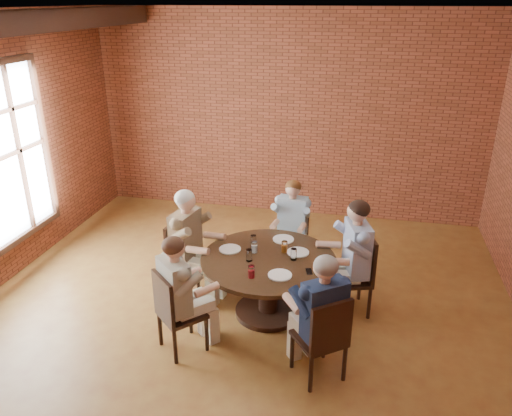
% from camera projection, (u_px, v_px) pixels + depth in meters
% --- Properties ---
extents(floor, '(7.00, 7.00, 0.00)m').
position_uv_depth(floor, '(235.00, 326.00, 5.78)').
color(floor, olive).
rests_on(floor, ground).
extents(ceiling, '(7.00, 7.00, 0.00)m').
position_uv_depth(ceiling, '(229.00, 11.00, 4.45)').
color(ceiling, silver).
rests_on(ceiling, wall_back).
extents(wall_back, '(7.00, 0.00, 7.00)m').
position_uv_depth(wall_back, '(287.00, 116.00, 8.26)').
color(wall_back, brown).
rests_on(wall_back, ground).
extents(dining_table, '(1.57, 1.57, 0.75)m').
position_uv_depth(dining_table, '(268.00, 275.00, 5.81)').
color(dining_table, black).
rests_on(dining_table, floor).
extents(chair_a, '(0.59, 0.59, 0.99)m').
position_uv_depth(chair_a, '(358.00, 271.00, 5.90)').
color(chair_a, black).
rests_on(chair_a, floor).
extents(diner_a, '(0.86, 0.77, 1.42)m').
position_uv_depth(diner_a, '(351.00, 258.00, 5.82)').
color(diner_a, '#3F60A4').
rests_on(diner_a, floor).
extents(chair_b, '(0.44, 0.44, 0.91)m').
position_uv_depth(chair_b, '(292.00, 234.00, 6.90)').
color(chair_b, black).
rests_on(chair_b, floor).
extents(diner_b, '(0.55, 0.66, 1.29)m').
position_uv_depth(diner_b, '(291.00, 227.00, 6.77)').
color(diner_b, '#8CA3B3').
rests_on(diner_b, floor).
extents(chair_c, '(0.55, 0.55, 0.98)m').
position_uv_depth(chair_c, '(185.00, 256.00, 6.23)').
color(chair_c, black).
rests_on(chair_c, floor).
extents(diner_c, '(0.81, 0.70, 1.41)m').
position_uv_depth(diner_c, '(191.00, 245.00, 6.13)').
color(diner_c, brown).
rests_on(diner_c, floor).
extents(chair_d, '(0.61, 0.61, 0.94)m').
position_uv_depth(chair_d, '(174.00, 310.00, 5.19)').
color(chair_d, black).
rests_on(chair_d, floor).
extents(diner_d, '(0.84, 0.84, 1.34)m').
position_uv_depth(diner_d, '(181.00, 295.00, 5.17)').
color(diner_d, '#CBAAA0').
rests_on(diner_d, floor).
extents(chair_e, '(0.61, 0.61, 0.95)m').
position_uv_depth(chair_e, '(324.00, 337.00, 4.78)').
color(chair_e, black).
rests_on(chair_e, floor).
extents(diner_e, '(0.84, 0.86, 1.36)m').
position_uv_depth(diner_e, '(320.00, 317.00, 4.79)').
color(diner_e, '#192646').
rests_on(diner_e, floor).
extents(plate_a, '(0.26, 0.26, 0.01)m').
position_uv_depth(plate_a, '(298.00, 252.00, 5.85)').
color(plate_a, white).
rests_on(plate_a, dining_table).
extents(plate_b, '(0.26, 0.26, 0.01)m').
position_uv_depth(plate_b, '(283.00, 239.00, 6.16)').
color(plate_b, white).
rests_on(plate_b, dining_table).
extents(plate_c, '(0.26, 0.26, 0.01)m').
position_uv_depth(plate_c, '(230.00, 249.00, 5.92)').
color(plate_c, white).
rests_on(plate_c, dining_table).
extents(plate_d, '(0.26, 0.26, 0.01)m').
position_uv_depth(plate_d, '(280.00, 275.00, 5.37)').
color(plate_d, white).
rests_on(plate_d, dining_table).
extents(glass_a, '(0.07, 0.07, 0.14)m').
position_uv_depth(glass_a, '(294.00, 254.00, 5.67)').
color(glass_a, white).
rests_on(glass_a, dining_table).
extents(glass_b, '(0.07, 0.07, 0.14)m').
position_uv_depth(glass_b, '(284.00, 247.00, 5.84)').
color(glass_b, white).
rests_on(glass_b, dining_table).
extents(glass_c, '(0.07, 0.07, 0.14)m').
position_uv_depth(glass_c, '(253.00, 241.00, 5.98)').
color(glass_c, white).
rests_on(glass_c, dining_table).
extents(glass_d, '(0.07, 0.07, 0.14)m').
position_uv_depth(glass_d, '(254.00, 247.00, 5.83)').
color(glass_d, white).
rests_on(glass_d, dining_table).
extents(glass_e, '(0.07, 0.07, 0.14)m').
position_uv_depth(glass_e, '(249.00, 255.00, 5.64)').
color(glass_e, white).
rests_on(glass_e, dining_table).
extents(glass_f, '(0.07, 0.07, 0.14)m').
position_uv_depth(glass_f, '(251.00, 272.00, 5.31)').
color(glass_f, white).
rests_on(glass_f, dining_table).
extents(smartphone, '(0.09, 0.14, 0.01)m').
position_uv_depth(smartphone, '(309.00, 271.00, 5.44)').
color(smartphone, black).
rests_on(smartphone, dining_table).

